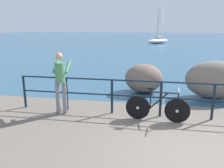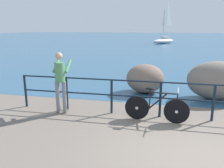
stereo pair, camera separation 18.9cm
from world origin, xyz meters
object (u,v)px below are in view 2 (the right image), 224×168
breakwater_boulder_main (216,81)px  sailboat (164,39)px  person_at_railing (60,80)px  breakwater_boulder_left (145,78)px  bicycle (157,107)px

breakwater_boulder_main → sailboat: 27.33m
person_at_railing → breakwater_boulder_left: (2.24, 2.67, -0.44)m
bicycle → person_at_railing: bearing=-177.5°
bicycle → sailboat: sailboat is taller
person_at_railing → breakwater_boulder_left: size_ratio=1.24×
bicycle → breakwater_boulder_left: breakwater_boulder_left is taller
person_at_railing → breakwater_boulder_left: bearing=-46.1°
bicycle → person_at_railing: (-2.73, 0.07, 0.60)m
breakwater_boulder_main → sailboat: bearing=93.1°
bicycle → sailboat: 29.69m
bicycle → sailboat: bearing=93.0°
person_at_railing → breakwater_boulder_left: person_at_railing is taller
person_at_railing → bicycle: bearing=-97.6°
bicycle → person_at_railing: person_at_railing is taller
person_at_railing → breakwater_boulder_main: (4.71, 2.33, -0.33)m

